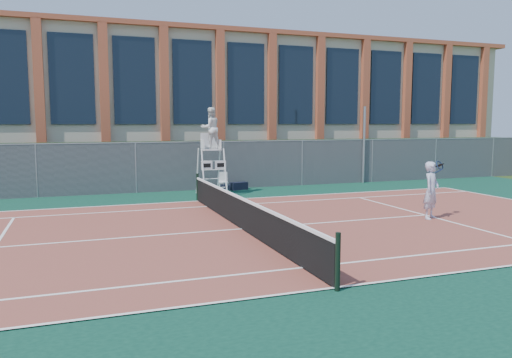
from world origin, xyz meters
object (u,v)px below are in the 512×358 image
object	(u,v)px
steel_pole	(364,145)
tennis_player	(431,190)
plastic_chair	(223,180)
umpire_chair	(211,131)

from	to	relation	value
steel_pole	tennis_player	world-z (taller)	steel_pole
steel_pole	plastic_chair	bearing A→B (deg)	-173.96
steel_pole	tennis_player	xyz separation A→B (m)	(-3.27, -9.26, -1.00)
tennis_player	umpire_chair	bearing A→B (deg)	124.48
umpire_chair	tennis_player	bearing A→B (deg)	-55.52
umpire_chair	tennis_player	size ratio (longest dim) A/B	2.06
plastic_chair	umpire_chair	bearing A→B (deg)	-132.66
umpire_chair	tennis_player	world-z (taller)	umpire_chair
steel_pole	plastic_chair	xyz separation A→B (m)	(-7.72, -0.82, -1.43)
tennis_player	steel_pole	bearing A→B (deg)	70.56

